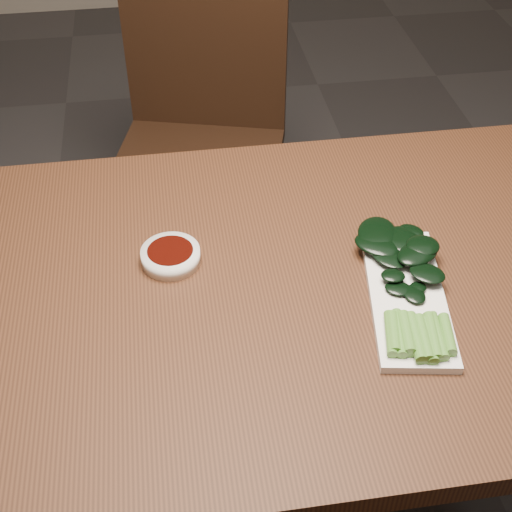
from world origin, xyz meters
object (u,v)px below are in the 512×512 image
table (270,311)px  serving_plate (407,296)px  chair_far (200,134)px  sauce_bowl (171,256)px  gai_lan (405,278)px

table → serving_plate: serving_plate is taller
chair_far → sauce_bowl: (-0.11, -0.81, 0.28)m
chair_far → table: bearing=-71.6°
serving_plate → gai_lan: gai_lan is taller
chair_far → gai_lan: bearing=-59.4°
sauce_bowl → serving_plate: size_ratio=0.31×
table → sauce_bowl: bearing=156.1°
sauce_bowl → table: bearing=-23.9°
sauce_bowl → gai_lan: gai_lan is taller
sauce_bowl → serving_plate: (0.36, -0.14, -0.01)m
table → gai_lan: 0.24m
chair_far → gai_lan: (0.26, -0.93, 0.29)m
table → gai_lan: bearing=-14.4°
table → chair_far: size_ratio=1.57×
sauce_bowl → serving_plate: bearing=-21.6°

